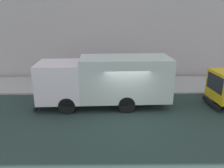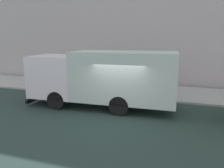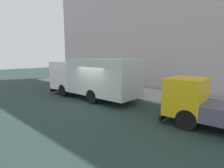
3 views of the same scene
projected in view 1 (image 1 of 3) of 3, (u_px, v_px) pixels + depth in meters
ground at (127, 113)px, 12.93m from camera, size 80.00×80.00×0.00m
sidewalk at (122, 84)px, 17.82m from camera, size 4.31×30.00×0.12m
building_facade at (121, 1)px, 18.38m from camera, size 0.50×30.00×12.96m
large_utility_truck at (105, 79)px, 13.45m from camera, size 2.78×8.06×3.04m
pedestrian_walking at (109, 77)px, 16.48m from camera, size 0.48×0.48×1.63m
pedestrian_standing at (91, 68)px, 18.89m from camera, size 0.41×0.41×1.72m
traffic_cone_orange at (64, 86)px, 16.18m from camera, size 0.43×0.43×0.61m
street_sign_post at (122, 73)px, 15.80m from camera, size 0.44×0.08×2.23m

